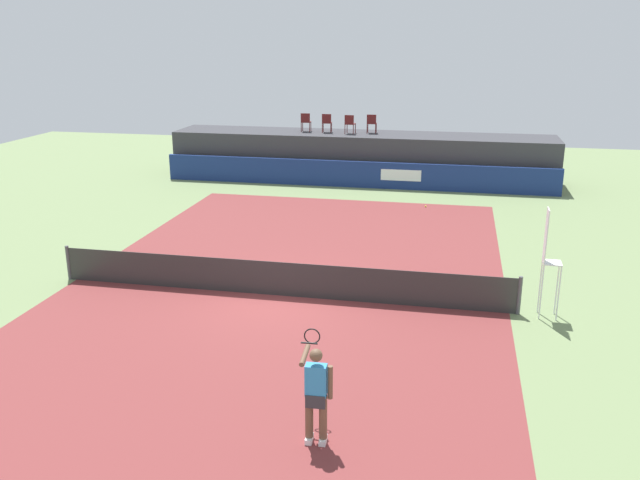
{
  "coord_description": "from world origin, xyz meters",
  "views": [
    {
      "loc": [
        4.45,
        -16.2,
        6.77
      ],
      "look_at": [
        0.71,
        2.0,
        1.0
      ],
      "focal_mm": 37.61,
      "sensor_mm": 36.0,
      "label": 1
    }
  ],
  "objects_px": {
    "umpire_chair": "(548,256)",
    "net_post_far": "(519,296)",
    "spectator_chair_left": "(327,122)",
    "spectator_chair_right": "(372,123)",
    "spectator_chair_center": "(350,123)",
    "tennis_player": "(316,392)",
    "net_post_near": "(68,263)",
    "tennis_ball": "(426,206)",
    "spectator_chair_far_left": "(306,121)"
  },
  "relations": [
    {
      "from": "spectator_chair_right",
      "to": "tennis_player",
      "type": "distance_m",
      "value": 22.0
    },
    {
      "from": "spectator_chair_center",
      "to": "net_post_near",
      "type": "height_order",
      "value": "spectator_chair_center"
    },
    {
      "from": "spectator_chair_right",
      "to": "net_post_near",
      "type": "height_order",
      "value": "spectator_chair_right"
    },
    {
      "from": "spectator_chair_left",
      "to": "umpire_chair",
      "type": "xyz_separation_m",
      "value": [
        8.46,
        -15.26,
        -1.11
      ]
    },
    {
      "from": "spectator_chair_center",
      "to": "net_post_near",
      "type": "xyz_separation_m",
      "value": [
        -5.66,
        -15.06,
        -2.19
      ]
    },
    {
      "from": "spectator_chair_far_left",
      "to": "spectator_chair_right",
      "type": "distance_m",
      "value": 3.17
    },
    {
      "from": "spectator_chair_left",
      "to": "tennis_ball",
      "type": "xyz_separation_m",
      "value": [
        5.03,
        -4.85,
        -2.66
      ]
    },
    {
      "from": "spectator_chair_center",
      "to": "umpire_chair",
      "type": "height_order",
      "value": "spectator_chair_center"
    },
    {
      "from": "spectator_chair_left",
      "to": "umpire_chair",
      "type": "bearing_deg",
      "value": -60.99
    },
    {
      "from": "spectator_chair_right",
      "to": "umpire_chair",
      "type": "bearing_deg",
      "value": -67.7
    },
    {
      "from": "tennis_ball",
      "to": "spectator_chair_left",
      "type": "bearing_deg",
      "value": 136.08
    },
    {
      "from": "umpire_chair",
      "to": "net_post_near",
      "type": "relative_size",
      "value": 2.76
    },
    {
      "from": "net_post_far",
      "to": "tennis_ball",
      "type": "bearing_deg",
      "value": 105.29
    },
    {
      "from": "spectator_chair_left",
      "to": "net_post_near",
      "type": "bearing_deg",
      "value": -106.49
    },
    {
      "from": "net_post_far",
      "to": "tennis_ball",
      "type": "relative_size",
      "value": 14.71
    },
    {
      "from": "umpire_chair",
      "to": "net_post_far",
      "type": "distance_m",
      "value": 1.23
    },
    {
      "from": "net_post_near",
      "to": "tennis_player",
      "type": "xyz_separation_m",
      "value": [
        8.56,
        -6.38,
        0.46
      ]
    },
    {
      "from": "spectator_chair_center",
      "to": "tennis_ball",
      "type": "relative_size",
      "value": 13.06
    },
    {
      "from": "net_post_near",
      "to": "tennis_player",
      "type": "relative_size",
      "value": 0.56
    },
    {
      "from": "umpire_chair",
      "to": "tennis_player",
      "type": "height_order",
      "value": "umpire_chair"
    },
    {
      "from": "spectator_chair_center",
      "to": "spectator_chair_right",
      "type": "relative_size",
      "value": 1.0
    },
    {
      "from": "spectator_chair_left",
      "to": "tennis_player",
      "type": "bearing_deg",
      "value": -79.41
    },
    {
      "from": "tennis_player",
      "to": "tennis_ball",
      "type": "distance_m",
      "value": 16.85
    },
    {
      "from": "spectator_chair_right",
      "to": "net_post_near",
      "type": "bearing_deg",
      "value": -113.23
    },
    {
      "from": "spectator_chair_far_left",
      "to": "spectator_chair_left",
      "type": "xyz_separation_m",
      "value": [
        1.04,
        -0.08,
        0.0
      ]
    },
    {
      "from": "umpire_chair",
      "to": "net_post_far",
      "type": "xyz_separation_m",
      "value": [
        -0.58,
        -0.0,
        -1.09
      ]
    },
    {
      "from": "spectator_chair_left",
      "to": "spectator_chair_right",
      "type": "height_order",
      "value": "same"
    },
    {
      "from": "spectator_chair_center",
      "to": "tennis_ball",
      "type": "distance_m",
      "value": 6.62
    },
    {
      "from": "tennis_player",
      "to": "umpire_chair",
      "type": "bearing_deg",
      "value": 55.31
    },
    {
      "from": "spectator_chair_far_left",
      "to": "spectator_chair_center",
      "type": "distance_m",
      "value": 2.2
    },
    {
      "from": "spectator_chair_left",
      "to": "tennis_ball",
      "type": "distance_m",
      "value": 7.48
    },
    {
      "from": "net_post_far",
      "to": "tennis_ball",
      "type": "xyz_separation_m",
      "value": [
        -2.85,
        10.42,
        -0.46
      ]
    },
    {
      "from": "spectator_chair_left",
      "to": "net_post_far",
      "type": "height_order",
      "value": "spectator_chair_left"
    },
    {
      "from": "spectator_chair_far_left",
      "to": "spectator_chair_center",
      "type": "bearing_deg",
      "value": -7.24
    },
    {
      "from": "spectator_chair_center",
      "to": "tennis_player",
      "type": "height_order",
      "value": "spectator_chair_center"
    },
    {
      "from": "net_post_far",
      "to": "tennis_player",
      "type": "xyz_separation_m",
      "value": [
        -3.84,
        -6.38,
        0.46
      ]
    },
    {
      "from": "spectator_chair_far_left",
      "to": "umpire_chair",
      "type": "distance_m",
      "value": 18.08
    },
    {
      "from": "net_post_near",
      "to": "tennis_ball",
      "type": "distance_m",
      "value": 14.14
    },
    {
      "from": "spectator_chair_center",
      "to": "net_post_far",
      "type": "relative_size",
      "value": 0.89
    },
    {
      "from": "spectator_chair_left",
      "to": "spectator_chair_right",
      "type": "bearing_deg",
      "value": 5.45
    },
    {
      "from": "net_post_near",
      "to": "net_post_far",
      "type": "distance_m",
      "value": 12.4
    },
    {
      "from": "spectator_chair_right",
      "to": "net_post_far",
      "type": "xyz_separation_m",
      "value": [
        5.76,
        -15.47,
        -2.19
      ]
    },
    {
      "from": "spectator_chair_center",
      "to": "spectator_chair_left",
      "type": "bearing_deg",
      "value": 170.09
    },
    {
      "from": "umpire_chair",
      "to": "spectator_chair_right",
      "type": "bearing_deg",
      "value": 112.3
    },
    {
      "from": "spectator_chair_right",
      "to": "net_post_near",
      "type": "relative_size",
      "value": 0.89
    },
    {
      "from": "spectator_chair_far_left",
      "to": "tennis_player",
      "type": "relative_size",
      "value": 0.5
    },
    {
      "from": "umpire_chair",
      "to": "net_post_far",
      "type": "bearing_deg",
      "value": -179.81
    },
    {
      "from": "tennis_ball",
      "to": "spectator_chair_far_left",
      "type": "bearing_deg",
      "value": 140.98
    },
    {
      "from": "umpire_chair",
      "to": "tennis_player",
      "type": "xyz_separation_m",
      "value": [
        -4.42,
        -6.38,
        -0.63
      ]
    },
    {
      "from": "tennis_player",
      "to": "net_post_far",
      "type": "bearing_deg",
      "value": 58.98
    }
  ]
}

